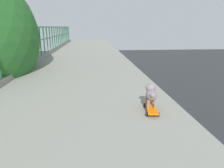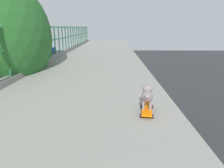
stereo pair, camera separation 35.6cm
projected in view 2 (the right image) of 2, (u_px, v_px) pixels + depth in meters
city_bus at (37, 60)px, 30.48m from camera, size 2.63×11.88×3.19m
toy_skateboard at (147, 109)px, 2.94m from camera, size 0.24×0.55×0.08m
small_dog at (147, 94)px, 2.94m from camera, size 0.20×0.38×0.30m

